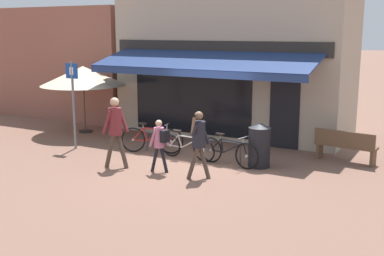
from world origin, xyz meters
name	(u,v)px	position (x,y,z in m)	size (l,w,h in m)	color
ground_plane	(185,166)	(0.00, 0.00, 0.00)	(160.00, 160.00, 0.00)	brown
shop_front	(234,63)	(-0.71, 4.61, 2.39)	(7.70, 4.80, 4.79)	tan
neighbour_building	(73,61)	(-8.46, 5.14, 2.17)	(7.39, 4.00, 4.33)	#8E5647
bike_rack_rail	(191,140)	(-0.34, 0.93, 0.47)	(3.07, 0.04, 0.57)	#47494F
bicycle_red	(152,140)	(-1.55, 0.78, 0.39)	(1.77, 0.78, 0.87)	black
bicycle_silver	(186,147)	(-0.31, 0.61, 0.36)	(1.77, 0.52, 0.83)	black
bicycle_black	(228,152)	(0.94, 0.61, 0.37)	(1.78, 0.52, 0.83)	black
pedestrian_adult	(199,137)	(0.80, -0.76, 1.01)	(0.53, 0.58, 1.64)	#47382D
pedestrian_child	(160,140)	(-0.29, -0.75, 0.83)	(0.52, 0.34, 1.33)	black
pedestrian_second_adult	(115,125)	(-1.50, -0.95, 1.12)	(0.63, 0.53, 1.83)	#47382D
litter_bin	(259,145)	(1.68, 0.89, 0.58)	(0.57, 0.57, 1.15)	black
parking_sign	(73,96)	(-3.84, 0.10, 1.58)	(0.44, 0.07, 2.59)	slate
cafe_parasol	(83,76)	(-5.15, 2.04, 1.95)	(2.88, 2.88, 2.28)	#4C3D2D
park_bench	(345,145)	(3.54, 2.40, 0.46)	(1.64, 0.62, 0.87)	brown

